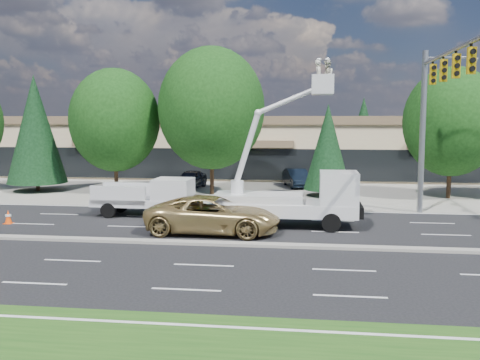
# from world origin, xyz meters

# --- Properties ---
(ground) EXTENTS (140.00, 140.00, 0.00)m
(ground) POSITION_xyz_m (0.00, 0.00, 0.00)
(ground) COLOR black
(ground) RESTS_ON ground
(concrete_apron) EXTENTS (140.00, 22.00, 0.01)m
(concrete_apron) POSITION_xyz_m (0.00, 20.00, 0.01)
(concrete_apron) COLOR gray
(concrete_apron) RESTS_ON ground
(road_median) EXTENTS (120.00, 0.55, 0.12)m
(road_median) POSITION_xyz_m (0.00, 0.00, 0.06)
(road_median) COLOR gray
(road_median) RESTS_ON ground
(strip_mall) EXTENTS (50.40, 15.40, 5.50)m
(strip_mall) POSITION_xyz_m (0.00, 29.97, 2.83)
(strip_mall) COLOR tan
(strip_mall) RESTS_ON ground
(tree_front_b) EXTENTS (4.28, 4.28, 8.44)m
(tree_front_b) POSITION_xyz_m (-16.00, 15.00, 4.53)
(tree_front_b) COLOR #332114
(tree_front_b) RESTS_ON ground
(tree_front_c) EXTENTS (6.38, 6.38, 8.85)m
(tree_front_c) POSITION_xyz_m (-10.00, 15.00, 5.18)
(tree_front_c) COLOR #332114
(tree_front_c) RESTS_ON ground
(tree_front_d) EXTENTS (7.38, 7.38, 10.25)m
(tree_front_d) POSITION_xyz_m (-3.00, 15.00, 6.00)
(tree_front_d) COLOR #332114
(tree_front_d) RESTS_ON ground
(tree_front_e) EXTENTS (3.19, 3.19, 6.28)m
(tree_front_e) POSITION_xyz_m (5.00, 15.00, 3.37)
(tree_front_e) COLOR #332114
(tree_front_e) RESTS_ON ground
(tree_front_f) EXTENTS (6.26, 6.26, 8.69)m
(tree_front_f) POSITION_xyz_m (13.00, 15.00, 5.08)
(tree_front_f) COLOR #332114
(tree_front_f) RESTS_ON ground
(tree_back_a) EXTENTS (4.46, 4.46, 8.79)m
(tree_back_a) POSITION_xyz_m (-18.00, 42.00, 4.72)
(tree_back_a) COLOR #332114
(tree_back_a) RESTS_ON ground
(tree_back_b) EXTENTS (4.85, 4.85, 9.55)m
(tree_back_b) POSITION_xyz_m (-4.00, 42.00, 5.13)
(tree_back_b) COLOR #332114
(tree_back_b) RESTS_ON ground
(tree_back_c) EXTENTS (3.93, 3.93, 7.74)m
(tree_back_c) POSITION_xyz_m (10.00, 42.00, 4.15)
(tree_back_c) COLOR #332114
(tree_back_c) RESTS_ON ground
(tree_back_d) EXTENTS (5.55, 5.55, 10.94)m
(tree_back_d) POSITION_xyz_m (22.00, 42.00, 5.87)
(tree_back_d) COLOR #332114
(tree_back_d) RESTS_ON ground
(signal_mast) EXTENTS (2.76, 10.16, 9.00)m
(signal_mast) POSITION_xyz_m (10.03, 7.04, 6.06)
(signal_mast) COLOR gray
(signal_mast) RESTS_ON ground
(utility_pickup) EXTENTS (5.47, 2.29, 2.07)m
(utility_pickup) POSITION_xyz_m (-4.82, 6.19, 0.85)
(utility_pickup) COLOR silver
(utility_pickup) RESTS_ON ground
(bucket_truck) EXTENTS (7.21, 2.36, 8.13)m
(bucket_truck) POSITION_xyz_m (3.13, 4.20, 1.75)
(bucket_truck) COLOR silver
(bucket_truck) RESTS_ON ground
(traffic_cone_a) EXTENTS (0.40, 0.40, 0.70)m
(traffic_cone_a) POSITION_xyz_m (-11.32, 3.18, 0.34)
(traffic_cone_a) COLOR #FD4808
(traffic_cone_a) RESTS_ON ground
(traffic_cone_b) EXTENTS (0.40, 0.40, 0.70)m
(traffic_cone_b) POSITION_xyz_m (-3.36, 3.38, 0.34)
(traffic_cone_b) COLOR #FD4808
(traffic_cone_b) RESTS_ON ground
(traffic_cone_c) EXTENTS (0.40, 0.40, 0.70)m
(traffic_cone_c) POSITION_xyz_m (0.36, 4.18, 0.34)
(traffic_cone_c) COLOR #FD4808
(traffic_cone_c) RESTS_ON ground
(minivan) EXTENTS (6.26, 3.01, 1.72)m
(minivan) POSITION_xyz_m (-0.63, 2.29, 0.86)
(minivan) COLOR #A88C51
(minivan) RESTS_ON ground
(parked_car_west) EXTENTS (2.12, 4.28, 1.40)m
(parked_car_west) POSITION_xyz_m (-5.18, 17.80, 0.70)
(parked_car_west) COLOR black
(parked_car_west) RESTS_ON ground
(parked_car_east) EXTENTS (2.50, 4.50, 1.40)m
(parked_car_east) POSITION_xyz_m (2.83, 19.72, 0.70)
(parked_car_east) COLOR black
(parked_car_east) RESTS_ON ground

